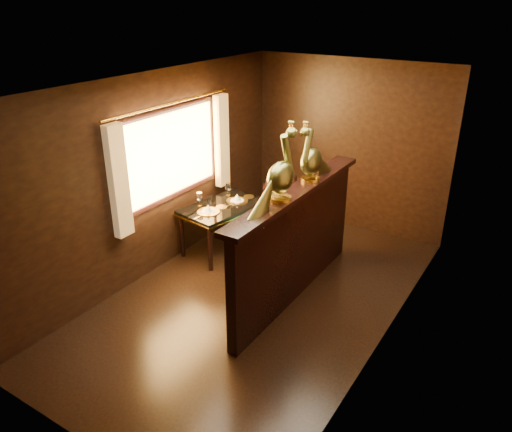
{
  "coord_description": "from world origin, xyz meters",
  "views": [
    {
      "loc": [
        2.65,
        -4.22,
        3.33
      ],
      "look_at": [
        -0.13,
        0.17,
        0.97
      ],
      "focal_mm": 35.0,
      "sensor_mm": 36.0,
      "label": 1
    }
  ],
  "objects_px": {
    "dining_table": "(223,210)",
    "chair_left": "(275,232)",
    "peacock_right": "(312,150)",
    "chair_right": "(276,218)",
    "peacock_left": "(281,164)"
  },
  "relations": [
    {
      "from": "chair_right",
      "to": "peacock_right",
      "type": "distance_m",
      "value": 1.21
    },
    {
      "from": "chair_right",
      "to": "peacock_left",
      "type": "height_order",
      "value": "peacock_left"
    },
    {
      "from": "chair_left",
      "to": "peacock_right",
      "type": "distance_m",
      "value": 1.08
    },
    {
      "from": "peacock_left",
      "to": "chair_right",
      "type": "bearing_deg",
      "value": 122.28
    },
    {
      "from": "dining_table",
      "to": "peacock_right",
      "type": "height_order",
      "value": "peacock_right"
    },
    {
      "from": "chair_left",
      "to": "peacock_right",
      "type": "bearing_deg",
      "value": 35.41
    },
    {
      "from": "peacock_left",
      "to": "chair_left",
      "type": "bearing_deg",
      "value": 124.74
    },
    {
      "from": "dining_table",
      "to": "chair_left",
      "type": "relative_size",
      "value": 0.92
    },
    {
      "from": "chair_left",
      "to": "peacock_left",
      "type": "height_order",
      "value": "peacock_left"
    },
    {
      "from": "dining_table",
      "to": "chair_left",
      "type": "distance_m",
      "value": 1.13
    },
    {
      "from": "dining_table",
      "to": "chair_right",
      "type": "relative_size",
      "value": 0.97
    },
    {
      "from": "dining_table",
      "to": "chair_left",
      "type": "xyz_separation_m",
      "value": [
        1.06,
        -0.4,
        0.1
      ]
    },
    {
      "from": "chair_left",
      "to": "peacock_left",
      "type": "relative_size",
      "value": 1.74
    },
    {
      "from": "chair_left",
      "to": "chair_right",
      "type": "relative_size",
      "value": 1.06
    },
    {
      "from": "chair_right",
      "to": "peacock_left",
      "type": "xyz_separation_m",
      "value": [
        0.57,
        -0.9,
        1.08
      ]
    }
  ]
}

